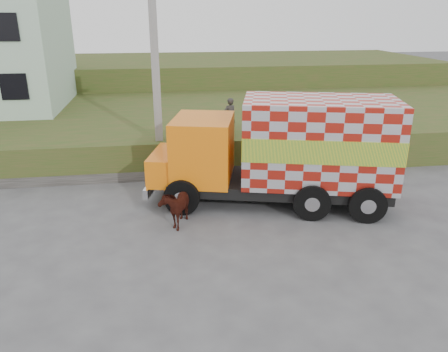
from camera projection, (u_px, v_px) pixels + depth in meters
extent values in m
plane|color=#474749|center=(195.00, 223.00, 13.89)|extent=(120.00, 120.00, 0.00)
cube|color=#2F4D19|center=(178.00, 125.00, 22.89)|extent=(40.00, 12.00, 1.50)
cube|color=#2F4D19|center=(170.00, 79.00, 33.74)|extent=(40.00, 12.00, 3.00)
cube|color=#595651|center=(136.00, 175.00, 17.43)|extent=(16.00, 0.50, 0.40)
cube|color=gray|center=(156.00, 77.00, 16.61)|extent=(0.30, 0.30, 8.00)
cube|color=black|center=(278.00, 184.00, 15.20)|extent=(7.72, 4.14, 0.38)
cube|color=orange|center=(203.00, 149.00, 15.03)|extent=(2.51, 2.90, 2.17)
cube|color=orange|center=(169.00, 165.00, 15.38)|extent=(1.62, 2.47, 0.97)
cube|color=silver|center=(319.00, 141.00, 14.52)|extent=(5.47, 3.76, 2.81)
cube|color=yellow|center=(323.00, 153.00, 13.29)|extent=(4.83, 1.28, 0.76)
cube|color=yellow|center=(315.00, 131.00, 15.75)|extent=(4.83, 1.28, 0.76)
cube|color=silver|center=(155.00, 182.00, 15.66)|extent=(0.78, 2.45, 0.32)
cylinder|color=black|center=(182.00, 197.00, 14.38)|extent=(1.25, 0.66, 1.19)
cylinder|color=black|center=(195.00, 171.00, 16.70)|extent=(1.25, 0.66, 1.19)
cylinder|color=black|center=(312.00, 202.00, 13.97)|extent=(1.25, 0.66, 1.19)
cylinder|color=black|center=(306.00, 175.00, 16.29)|extent=(1.25, 0.66, 1.19)
cylinder|color=black|center=(367.00, 204.00, 13.80)|extent=(1.25, 0.66, 1.19)
cylinder|color=black|center=(354.00, 177.00, 16.12)|extent=(1.25, 0.66, 1.19)
imported|color=#321C0C|center=(176.00, 205.00, 13.66)|extent=(1.13, 1.63, 1.26)
imported|color=#2B2926|center=(230.00, 116.00, 18.12)|extent=(0.65, 0.54, 1.52)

